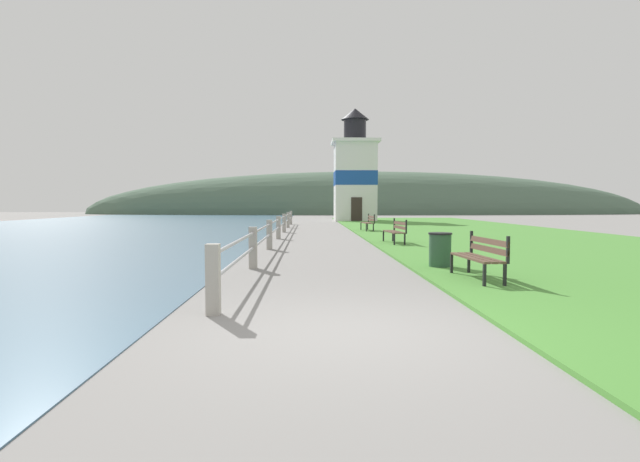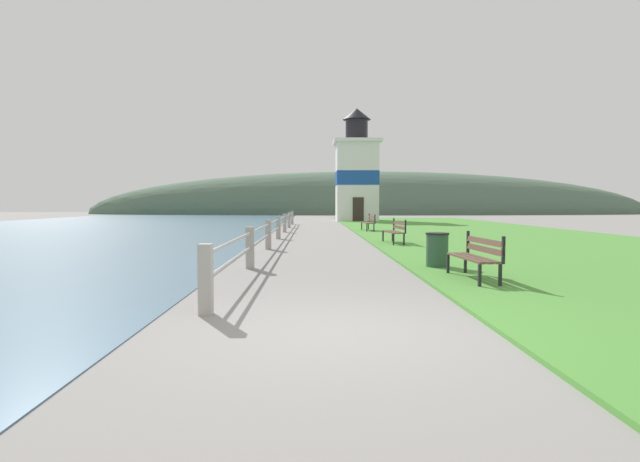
# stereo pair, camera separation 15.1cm
# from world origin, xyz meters

# --- Properties ---
(ground_plane) EXTENTS (160.00, 160.00, 0.00)m
(ground_plane) POSITION_xyz_m (0.00, 0.00, 0.00)
(ground_plane) COLOR gray
(grass_verge) EXTENTS (12.00, 52.77, 0.06)m
(grass_verge) POSITION_xyz_m (7.86, 17.59, 0.03)
(grass_verge) COLOR #4C8E38
(grass_verge) RESTS_ON ground_plane
(water_strip) EXTENTS (24.00, 84.44, 0.01)m
(water_strip) POSITION_xyz_m (-14.36, 17.59, 0.01)
(water_strip) COLOR #476B84
(water_strip) RESTS_ON ground_plane
(seawall_railing) EXTENTS (0.18, 29.09, 0.97)m
(seawall_railing) POSITION_xyz_m (-1.76, 15.45, 0.57)
(seawall_railing) COLOR #A8A399
(seawall_railing) RESTS_ON ground_plane
(park_bench_near) EXTENTS (0.57, 1.77, 0.94)m
(park_bench_near) POSITION_xyz_m (2.86, 3.75, 0.54)
(park_bench_near) COLOR brown
(park_bench_near) RESTS_ON ground_plane
(park_bench_midway) EXTENTS (0.60, 1.83, 0.94)m
(park_bench_midway) POSITION_xyz_m (2.74, 12.43, 0.54)
(park_bench_midway) COLOR brown
(park_bench_midway) RESTS_ON ground_plane
(park_bench_far) EXTENTS (0.58, 1.75, 0.94)m
(park_bench_far) POSITION_xyz_m (2.73, 20.78, 0.54)
(park_bench_far) COLOR brown
(park_bench_far) RESTS_ON ground_plane
(lighthouse) EXTENTS (3.93, 3.93, 9.50)m
(lighthouse) POSITION_xyz_m (3.43, 36.64, 3.98)
(lighthouse) COLOR white
(lighthouse) RESTS_ON ground_plane
(trash_bin) EXTENTS (0.54, 0.54, 0.84)m
(trash_bin) POSITION_xyz_m (2.57, 5.64, 0.42)
(trash_bin) COLOR #2D5138
(trash_bin) RESTS_ON ground_plane
(distant_hillside) EXTENTS (80.00, 16.00, 12.00)m
(distant_hillside) POSITION_xyz_m (8.00, 65.18, 0.00)
(distant_hillside) COLOR #4C6651
(distant_hillside) RESTS_ON ground_plane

